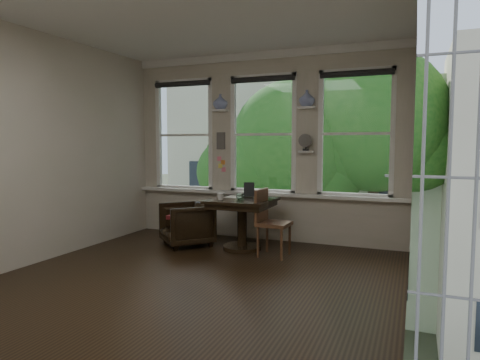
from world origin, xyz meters
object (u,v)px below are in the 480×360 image
at_px(table, 242,224).
at_px(laptop, 264,199).
at_px(side_chair_right, 274,223).
at_px(mug, 221,196).
at_px(armchair_left, 187,224).

xyz_separation_m(table, laptop, (0.32, 0.06, 0.39)).
bearing_deg(side_chair_right, table, 75.74).
relative_size(side_chair_right, mug, 8.33).
bearing_deg(armchair_left, mug, 30.32).
bearing_deg(armchair_left, table, 48.15).
distance_m(table, laptop, 0.50).
height_order(table, laptop, laptop).
bearing_deg(laptop, side_chair_right, -44.10).
bearing_deg(mug, armchair_left, 167.66).
distance_m(armchair_left, side_chair_right, 1.43).
height_order(laptop, mug, mug).
bearing_deg(table, side_chair_right, -17.22).
bearing_deg(side_chair_right, laptop, 48.25).
xyz_separation_m(table, side_chair_right, (0.55, -0.17, 0.09)).
distance_m(side_chair_right, mug, 0.86).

